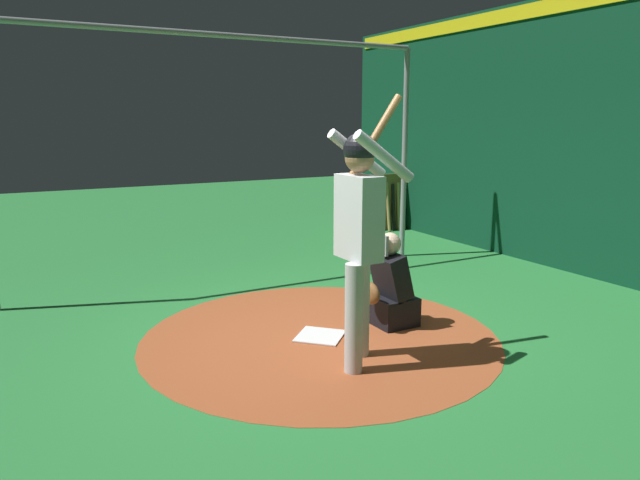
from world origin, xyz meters
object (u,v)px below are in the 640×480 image
object	(u,v)px
home_plate	(320,336)
bat_rack	(400,203)
batter	(360,225)
catcher	(390,290)

from	to	relation	value
home_plate	bat_rack	xyz separation A→B (m)	(-4.00, -4.22, 0.48)
batter	home_plate	bearing A→B (deg)	-90.19
batter	bat_rack	distance (m)	6.36
home_plate	catcher	size ratio (longest dim) A/B	0.44
catcher	bat_rack	bearing A→B (deg)	-127.07
catcher	bat_rack	world-z (taller)	bat_rack
batter	bat_rack	bearing A→B (deg)	-129.21
batter	catcher	distance (m)	1.30
catcher	home_plate	bearing A→B (deg)	-3.49
batter	catcher	world-z (taller)	batter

